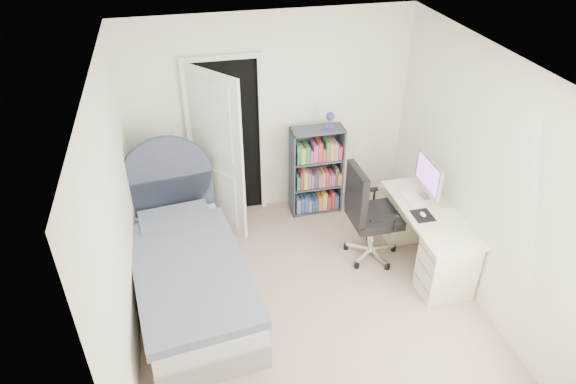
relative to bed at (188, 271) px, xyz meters
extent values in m
cube|color=gray|center=(1.18, -0.33, -0.33)|extent=(3.40, 3.60, 0.05)
cube|color=white|center=(1.18, -0.33, 2.22)|extent=(3.40, 3.60, 0.05)
cube|color=white|center=(1.18, 1.50, 0.94)|extent=(3.40, 0.05, 2.50)
cube|color=white|center=(1.18, -2.15, 0.94)|extent=(3.40, 0.05, 2.50)
cube|color=white|center=(-0.55, -0.33, 0.94)|extent=(0.05, 3.60, 2.50)
cube|color=white|center=(2.90, -0.33, 0.94)|extent=(0.05, 3.60, 2.50)
cube|color=black|center=(0.63, 1.47, 0.69)|extent=(0.80, 0.01, 2.00)
cube|color=white|center=(0.20, 1.44, 0.69)|extent=(0.06, 0.06, 2.00)
cube|color=white|center=(1.06, 1.44, 0.69)|extent=(0.06, 0.06, 2.00)
cube|color=white|center=(0.63, 1.44, 1.72)|extent=(0.92, 0.06, 0.06)
cube|color=white|center=(0.47, 1.13, 0.69)|extent=(0.53, 0.65, 2.00)
cube|color=gray|center=(0.01, -0.11, -0.17)|extent=(1.26, 2.25, 0.28)
cube|color=silver|center=(0.01, -0.11, 0.04)|extent=(1.24, 2.20, 0.17)
cube|color=slate|center=(0.03, -0.22, 0.17)|extent=(1.27, 1.93, 0.11)
cube|color=slate|center=(-0.08, 0.66, 0.19)|extent=(0.81, 0.52, 0.13)
cube|color=#3A435A|center=(-0.12, 1.00, 0.12)|extent=(1.02, 0.18, 0.86)
cylinder|color=#3A435A|center=(-0.12, 1.00, 0.55)|extent=(1.02, 0.18, 1.02)
cylinder|color=tan|center=(-0.34, 1.13, -0.07)|extent=(0.03, 0.03, 0.47)
cylinder|color=tan|center=(-0.34, 1.44, -0.07)|extent=(0.03, 0.03, 0.47)
cylinder|color=tan|center=(-0.03, 1.13, -0.07)|extent=(0.03, 0.03, 0.47)
cylinder|color=tan|center=(-0.03, 1.44, -0.07)|extent=(0.03, 0.03, 0.47)
cube|color=tan|center=(-0.18, 1.28, 0.15)|extent=(0.38, 0.38, 0.03)
cube|color=tan|center=(-0.18, 1.28, -0.14)|extent=(0.34, 0.34, 0.02)
cube|color=#B24C33|center=(-0.23, 1.28, 0.18)|extent=(0.15, 0.21, 0.03)
cube|color=#3F598C|center=(-0.23, 1.28, 0.21)|extent=(0.14, 0.20, 0.03)
cube|color=#D8CC7F|center=(-0.23, 1.28, 0.24)|extent=(0.13, 0.19, 0.03)
cylinder|color=silver|center=(0.45, 1.16, -0.30)|extent=(0.19, 0.19, 0.02)
cylinder|color=silver|center=(0.45, 1.16, 0.35)|extent=(0.02, 0.02, 1.30)
sphere|color=silver|center=(0.50, 1.12, 0.97)|extent=(0.08, 0.08, 0.08)
cube|color=#3B4651|center=(1.38, 1.21, 0.27)|extent=(0.02, 0.28, 1.15)
cube|color=#3B4651|center=(2.01, 1.21, 0.27)|extent=(0.02, 0.28, 1.15)
cube|color=#3B4651|center=(1.69, 1.21, 0.83)|extent=(0.64, 0.28, 0.02)
cube|color=#3B4651|center=(1.69, 1.21, -0.30)|extent=(0.64, 0.28, 0.02)
cube|color=#3B4651|center=(1.69, 1.35, 0.27)|extent=(0.64, 0.01, 1.15)
cube|color=#3B4651|center=(1.69, 1.21, 0.06)|extent=(0.60, 0.26, 0.02)
cube|color=#3B4651|center=(1.69, 1.21, 0.43)|extent=(0.60, 0.26, 0.02)
cylinder|color=#4026A7|center=(1.83, 1.21, 0.85)|extent=(0.11, 0.11, 0.02)
cylinder|color=silver|center=(1.83, 1.21, 0.93)|extent=(0.01, 0.01, 0.15)
sphere|color=#4026A7|center=(1.83, 1.19, 1.01)|extent=(0.10, 0.10, 0.10)
cube|color=#7F72B2|center=(1.45, 1.19, -0.18)|extent=(0.05, 0.19, 0.20)
cube|color=#335999|center=(1.50, 1.19, -0.17)|extent=(0.04, 0.19, 0.22)
cube|color=#335999|center=(1.55, 1.19, -0.17)|extent=(0.04, 0.19, 0.23)
cube|color=#7F72B2|center=(1.59, 1.19, -0.19)|extent=(0.04, 0.19, 0.17)
cube|color=#335999|center=(1.64, 1.19, -0.20)|extent=(0.04, 0.19, 0.16)
cube|color=#335999|center=(1.68, 1.19, -0.20)|extent=(0.04, 0.19, 0.17)
cube|color=orange|center=(1.74, 1.19, -0.18)|extent=(0.05, 0.19, 0.20)
cube|color=#D8BF4C|center=(1.79, 1.19, -0.16)|extent=(0.05, 0.19, 0.24)
cube|color=#B23333|center=(1.85, 1.19, -0.19)|extent=(0.05, 0.19, 0.19)
cube|color=#B23333|center=(1.90, 1.19, -0.16)|extent=(0.04, 0.19, 0.24)
cube|color=#335999|center=(1.95, 1.19, -0.19)|extent=(0.05, 0.19, 0.19)
cube|color=#337F4C|center=(1.44, 1.19, 0.17)|extent=(0.04, 0.19, 0.18)
cube|color=#B23333|center=(1.49, 1.19, 0.20)|extent=(0.04, 0.19, 0.24)
cube|color=#D8BF4C|center=(1.53, 1.19, 0.20)|extent=(0.05, 0.19, 0.23)
cube|color=#7F72B2|center=(1.58, 1.19, 0.18)|extent=(0.03, 0.19, 0.21)
cube|color=#994C7F|center=(1.62, 1.19, 0.17)|extent=(0.04, 0.19, 0.18)
cube|color=#3F3F3F|center=(1.67, 1.19, 0.17)|extent=(0.04, 0.19, 0.19)
cube|color=#994C7F|center=(1.72, 1.19, 0.17)|extent=(0.05, 0.19, 0.18)
cube|color=#D8BF4C|center=(1.77, 1.19, 0.18)|extent=(0.02, 0.19, 0.20)
cube|color=#B23333|center=(1.81, 1.19, 0.18)|extent=(0.04, 0.19, 0.21)
cube|color=#994C7F|center=(1.85, 1.19, 0.15)|extent=(0.02, 0.19, 0.15)
cube|color=#994C7F|center=(1.89, 1.19, 0.16)|extent=(0.05, 0.19, 0.16)
cube|color=#3F3F3F|center=(1.93, 1.19, 0.20)|extent=(0.03, 0.19, 0.25)
cube|color=orange|center=(1.98, 1.19, 0.16)|extent=(0.05, 0.19, 0.16)
cube|color=#337F4C|center=(1.44, 1.19, 0.57)|extent=(0.04, 0.19, 0.25)
cube|color=#D8BF4C|center=(1.49, 1.19, 0.55)|extent=(0.05, 0.19, 0.20)
cube|color=#337F4C|center=(1.55, 1.19, 0.56)|extent=(0.05, 0.19, 0.22)
cube|color=#994C7F|center=(1.60, 1.19, 0.53)|extent=(0.04, 0.19, 0.16)
cube|color=#994C7F|center=(1.65, 1.19, 0.56)|extent=(0.05, 0.19, 0.23)
cube|color=#B23333|center=(1.71, 1.19, 0.57)|extent=(0.05, 0.19, 0.25)
cube|color=#B23333|center=(1.76, 1.19, 0.53)|extent=(0.04, 0.19, 0.16)
cube|color=#337F4C|center=(1.80, 1.19, 0.57)|extent=(0.04, 0.19, 0.25)
cube|color=orange|center=(1.86, 1.19, 0.56)|extent=(0.05, 0.19, 0.23)
cube|color=#7F72B2|center=(1.91, 1.19, 0.56)|extent=(0.04, 0.19, 0.22)
cube|color=#B23333|center=(1.96, 1.19, 0.53)|extent=(0.05, 0.19, 0.17)
cube|color=#EEEBC7|center=(2.60, -0.07, 0.36)|extent=(0.56, 1.41, 0.03)
cube|color=#EEEBC7|center=(2.60, -0.56, 0.02)|extent=(0.52, 0.37, 0.65)
cube|color=#EEEBC7|center=(2.60, 0.43, 0.02)|extent=(0.52, 0.37, 0.65)
cube|color=silver|center=(2.69, 0.22, 0.38)|extent=(0.15, 0.15, 0.01)
cube|color=silver|center=(2.72, 0.22, 0.49)|extent=(0.03, 0.06, 0.21)
cube|color=silver|center=(2.67, 0.22, 0.66)|extent=(0.04, 0.52, 0.37)
cube|color=#BE5FE6|center=(2.65, 0.22, 0.67)|extent=(0.00, 0.47, 0.30)
cube|color=white|center=(2.48, 0.22, 0.38)|extent=(0.12, 0.37, 0.02)
cube|color=black|center=(2.48, -0.11, 0.38)|extent=(0.21, 0.24, 0.00)
ellipsoid|color=white|center=(2.48, -0.11, 0.39)|extent=(0.06, 0.09, 0.03)
cube|color=silver|center=(2.21, 0.18, -0.24)|extent=(0.30, 0.05, 0.03)
cylinder|color=black|center=(2.35, 0.18, -0.28)|extent=(0.06, 0.06, 0.06)
cube|color=silver|center=(2.11, 0.31, -0.24)|extent=(0.13, 0.30, 0.03)
cylinder|color=black|center=(2.15, 0.45, -0.28)|extent=(0.06, 0.06, 0.06)
cube|color=silver|center=(1.95, 0.25, -0.24)|extent=(0.27, 0.21, 0.03)
cylinder|color=black|center=(1.83, 0.34, -0.28)|extent=(0.06, 0.06, 0.06)
cube|color=silver|center=(1.95, 0.08, -0.24)|extent=(0.26, 0.22, 0.03)
cylinder|color=black|center=(1.84, -0.01, -0.28)|extent=(0.06, 0.06, 0.06)
cube|color=silver|center=(2.11, 0.04, -0.24)|extent=(0.14, 0.30, 0.03)
cylinder|color=black|center=(2.16, -0.10, -0.28)|extent=(0.06, 0.06, 0.06)
cylinder|color=silver|center=(2.07, 0.17, -0.02)|extent=(0.06, 0.06, 0.45)
cube|color=black|center=(2.07, 0.17, 0.23)|extent=(0.53, 0.53, 0.10)
cube|color=black|center=(1.83, 0.17, 0.57)|extent=(0.09, 0.47, 0.59)
cube|color=black|center=(2.05, -0.11, 0.40)|extent=(0.32, 0.05, 0.03)
cube|color=black|center=(2.04, 0.45, 0.40)|extent=(0.32, 0.05, 0.03)
camera|label=1|loc=(0.10, -4.07, 3.54)|focal=32.00mm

